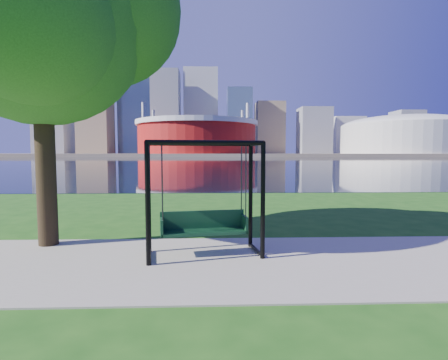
{
  "coord_description": "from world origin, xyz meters",
  "views": [
    {
      "loc": [
        -0.09,
        -7.43,
        2.24
      ],
      "look_at": [
        0.17,
        0.0,
        1.66
      ],
      "focal_mm": 28.0,
      "sensor_mm": 36.0,
      "label": 1
    }
  ],
  "objects": [
    {
      "name": "far_bank",
      "position": [
        0.0,
        306.0,
        1.0
      ],
      "size": [
        900.0,
        228.0,
        2.0
      ],
      "primitive_type": "cube",
      "color": "#937F60",
      "rests_on": "ground"
    },
    {
      "name": "river",
      "position": [
        0.0,
        102.0,
        0.01
      ],
      "size": [
        900.0,
        180.0,
        0.02
      ],
      "primitive_type": "cube",
      "color": "black",
      "rests_on": "ground"
    },
    {
      "name": "stadium",
      "position": [
        -10.0,
        235.0,
        14.23
      ],
      "size": [
        83.0,
        83.0,
        32.0
      ],
      "color": "maroon",
      "rests_on": "far_bank"
    },
    {
      "name": "park_tree",
      "position": [
        -4.1,
        1.09,
        5.51
      ],
      "size": [
        6.39,
        5.77,
        7.94
      ],
      "color": "black",
      "rests_on": "ground"
    },
    {
      "name": "skyline",
      "position": [
        -4.27,
        319.39,
        35.89
      ],
      "size": [
        392.0,
        66.0,
        96.5
      ],
      "color": "gray",
      "rests_on": "far_bank"
    },
    {
      "name": "path",
      "position": [
        0.0,
        -0.5,
        0.01
      ],
      "size": [
        120.0,
        4.0,
        0.03
      ],
      "primitive_type": "cube",
      "color": "#9E937F",
      "rests_on": "ground"
    },
    {
      "name": "swing",
      "position": [
        -0.27,
        0.05,
        1.21
      ],
      "size": [
        2.57,
        1.42,
        2.5
      ],
      "rotation": [
        0.0,
        0.0,
        0.16
      ],
      "color": "black",
      "rests_on": "ground"
    },
    {
      "name": "arena",
      "position": [
        135.0,
        235.0,
        15.87
      ],
      "size": [
        84.0,
        84.0,
        26.56
      ],
      "color": "beige",
      "rests_on": "far_bank"
    },
    {
      "name": "ground",
      "position": [
        0.0,
        0.0,
        0.0
      ],
      "size": [
        900.0,
        900.0,
        0.0
      ],
      "primitive_type": "plane",
      "color": "#1E5114",
      "rests_on": "ground"
    }
  ]
}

